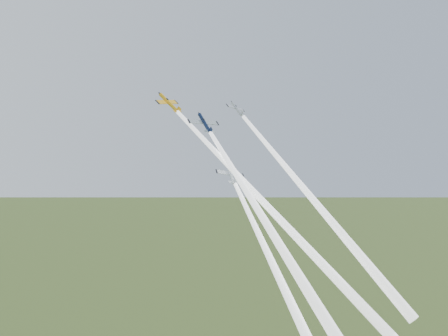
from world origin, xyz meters
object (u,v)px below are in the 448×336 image
plane_yellow (169,103)px  plane_silver_low (231,175)px  plane_silver_right (237,109)px  plane_navy (205,123)px

plane_yellow → plane_silver_low: plane_yellow is taller
plane_silver_right → plane_yellow: bearing=163.0°
plane_yellow → plane_silver_right: size_ratio=1.30×
plane_silver_low → plane_yellow: bearing=134.6°
plane_navy → plane_silver_right: (13.00, 3.30, 4.22)m
plane_silver_low → plane_silver_right: bearing=57.3°
plane_yellow → plane_silver_low: size_ratio=1.15×
plane_yellow → plane_silver_low: 23.69m
plane_silver_right → plane_silver_low: size_ratio=0.88×
plane_silver_low → plane_navy: bearing=122.1°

